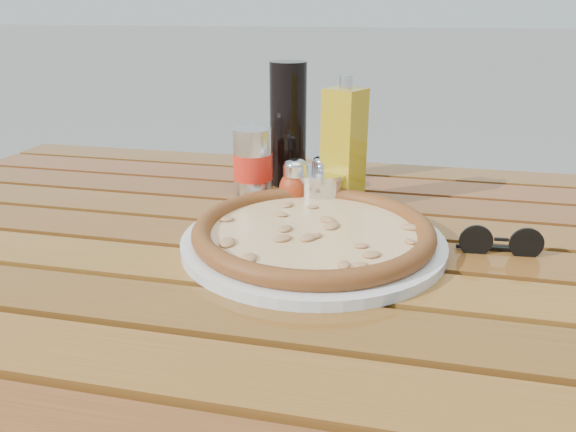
% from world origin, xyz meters
% --- Properties ---
extents(table, '(1.40, 0.90, 0.75)m').
position_xyz_m(table, '(0.00, -0.00, 0.67)').
color(table, '#3D200E').
rests_on(table, ground).
extents(plate, '(0.41, 0.41, 0.01)m').
position_xyz_m(plate, '(0.04, -0.01, 0.76)').
color(plate, silver).
rests_on(plate, table).
extents(pizza, '(0.39, 0.39, 0.03)m').
position_xyz_m(pizza, '(0.04, -0.01, 0.77)').
color(pizza, '#FFEBB6').
rests_on(pizza, plate).
extents(pepper_shaker, '(0.07, 0.07, 0.08)m').
position_xyz_m(pepper_shaker, '(-0.02, 0.14, 0.79)').
color(pepper_shaker, '#AD3513').
rests_on(pepper_shaker, table).
extents(oregano_shaker, '(0.07, 0.07, 0.08)m').
position_xyz_m(oregano_shaker, '(0.02, 0.18, 0.79)').
color(oregano_shaker, '#303917').
rests_on(oregano_shaker, table).
extents(dark_bottle, '(0.08, 0.08, 0.22)m').
position_xyz_m(dark_bottle, '(-0.06, 0.27, 0.86)').
color(dark_bottle, black).
rests_on(dark_bottle, table).
extents(soda_can, '(0.07, 0.07, 0.12)m').
position_xyz_m(soda_can, '(-0.10, 0.18, 0.81)').
color(soda_can, silver).
rests_on(soda_can, table).
extents(olive_oil_cruet, '(0.07, 0.07, 0.21)m').
position_xyz_m(olive_oil_cruet, '(0.06, 0.18, 0.85)').
color(olive_oil_cruet, '#AD8E12').
rests_on(olive_oil_cruet, table).
extents(parmesan_tin, '(0.10, 0.10, 0.07)m').
position_xyz_m(parmesan_tin, '(0.02, 0.16, 0.78)').
color(parmesan_tin, silver).
rests_on(parmesan_tin, table).
extents(sunglasses, '(0.11, 0.03, 0.04)m').
position_xyz_m(sunglasses, '(0.29, 0.02, 0.77)').
color(sunglasses, black).
rests_on(sunglasses, table).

